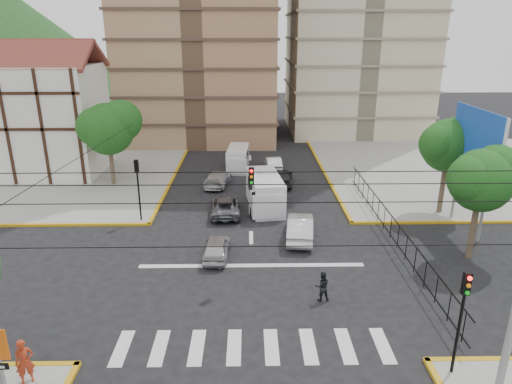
{
  "coord_description": "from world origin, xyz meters",
  "views": [
    {
      "loc": [
        -0.13,
        -22.24,
        12.78
      ],
      "look_at": [
        0.28,
        2.65,
        4.0
      ],
      "focal_mm": 32.0,
      "sensor_mm": 36.0,
      "label": 1
    }
  ],
  "objects_px": {
    "car_silver_front_left": "(217,247)",
    "pedestrian_crosswalk": "(322,286)",
    "traffic_light_nw": "(138,180)",
    "traffic_light_se": "(463,307)",
    "pedestrian_sw_corner": "(25,362)",
    "van_right_lane": "(265,193)",
    "car_white_front_right": "(300,227)",
    "van_left_lane": "(238,159)"
  },
  "relations": [
    {
      "from": "car_silver_front_left",
      "to": "pedestrian_crosswalk",
      "type": "relative_size",
      "value": 2.33
    },
    {
      "from": "traffic_light_nw",
      "to": "pedestrian_sw_corner",
      "type": "relative_size",
      "value": 2.4
    },
    {
      "from": "car_silver_front_left",
      "to": "traffic_light_nw",
      "type": "bearing_deg",
      "value": -40.84
    },
    {
      "from": "pedestrian_sw_corner",
      "to": "pedestrian_crosswalk",
      "type": "bearing_deg",
      "value": -6.74
    },
    {
      "from": "traffic_light_nw",
      "to": "traffic_light_se",
      "type": "bearing_deg",
      "value": -45.0
    },
    {
      "from": "van_left_lane",
      "to": "pedestrian_crosswalk",
      "type": "bearing_deg",
      "value": -74.55
    },
    {
      "from": "pedestrian_sw_corner",
      "to": "pedestrian_crosswalk",
      "type": "relative_size",
      "value": 1.17
    },
    {
      "from": "traffic_light_se",
      "to": "car_white_front_right",
      "type": "bearing_deg",
      "value": 110.01
    },
    {
      "from": "traffic_light_se",
      "to": "pedestrian_crosswalk",
      "type": "relative_size",
      "value": 2.8
    },
    {
      "from": "car_white_front_right",
      "to": "pedestrian_crosswalk",
      "type": "xyz_separation_m",
      "value": [
        0.31,
        -7.29,
        0.02
      ]
    },
    {
      "from": "pedestrian_sw_corner",
      "to": "pedestrian_crosswalk",
      "type": "xyz_separation_m",
      "value": [
        12.09,
        5.64,
        -0.28
      ]
    },
    {
      "from": "traffic_light_se",
      "to": "traffic_light_nw",
      "type": "distance_m",
      "value": 22.06
    },
    {
      "from": "van_right_lane",
      "to": "car_white_front_right",
      "type": "xyz_separation_m",
      "value": [
        2.1,
        -5.28,
        -0.47
      ]
    },
    {
      "from": "van_right_lane",
      "to": "car_silver_front_left",
      "type": "distance_m",
      "value": 8.45
    },
    {
      "from": "car_white_front_right",
      "to": "pedestrian_sw_corner",
      "type": "distance_m",
      "value": 17.5
    },
    {
      "from": "van_right_lane",
      "to": "traffic_light_nw",
      "type": "bearing_deg",
      "value": -172.45
    },
    {
      "from": "car_white_front_right",
      "to": "pedestrian_crosswalk",
      "type": "height_order",
      "value": "pedestrian_crosswalk"
    },
    {
      "from": "van_left_lane",
      "to": "pedestrian_sw_corner",
      "type": "xyz_separation_m",
      "value": [
        -7.43,
        -28.68,
        0.02
      ]
    },
    {
      "from": "pedestrian_crosswalk",
      "to": "car_white_front_right",
      "type": "bearing_deg",
      "value": -92.05
    },
    {
      "from": "van_left_lane",
      "to": "car_white_front_right",
      "type": "xyz_separation_m",
      "value": [
        4.36,
        -15.74,
        -0.27
      ]
    },
    {
      "from": "traffic_light_nw",
      "to": "van_right_lane",
      "type": "bearing_deg",
      "value": 14.76
    },
    {
      "from": "traffic_light_nw",
      "to": "pedestrian_sw_corner",
      "type": "height_order",
      "value": "traffic_light_nw"
    },
    {
      "from": "pedestrian_crosswalk",
      "to": "van_right_lane",
      "type": "bearing_deg",
      "value": -83.6
    },
    {
      "from": "traffic_light_se",
      "to": "pedestrian_sw_corner",
      "type": "height_order",
      "value": "traffic_light_se"
    },
    {
      "from": "traffic_light_nw",
      "to": "car_silver_front_left",
      "type": "xyz_separation_m",
      "value": [
        5.73,
        -5.47,
        -2.49
      ]
    },
    {
      "from": "car_silver_front_left",
      "to": "pedestrian_crosswalk",
      "type": "height_order",
      "value": "pedestrian_crosswalk"
    },
    {
      "from": "traffic_light_nw",
      "to": "car_silver_front_left",
      "type": "height_order",
      "value": "traffic_light_nw"
    },
    {
      "from": "traffic_light_nw",
      "to": "van_left_lane",
      "type": "relative_size",
      "value": 0.9
    },
    {
      "from": "traffic_light_nw",
      "to": "pedestrian_crosswalk",
      "type": "relative_size",
      "value": 2.8
    },
    {
      "from": "car_white_front_right",
      "to": "traffic_light_nw",
      "type": "bearing_deg",
      "value": -8.09
    },
    {
      "from": "traffic_light_se",
      "to": "car_white_front_right",
      "type": "height_order",
      "value": "traffic_light_se"
    },
    {
      "from": "van_right_lane",
      "to": "pedestrian_sw_corner",
      "type": "xyz_separation_m",
      "value": [
        -9.69,
        -18.22,
        -0.17
      ]
    },
    {
      "from": "pedestrian_sw_corner",
      "to": "traffic_light_se",
      "type": "bearing_deg",
      "value": -30.77
    },
    {
      "from": "car_white_front_right",
      "to": "pedestrian_sw_corner",
      "type": "relative_size",
      "value": 2.54
    },
    {
      "from": "traffic_light_se",
      "to": "pedestrian_crosswalk",
      "type": "bearing_deg",
      "value": 128.75
    },
    {
      "from": "car_silver_front_left",
      "to": "pedestrian_sw_corner",
      "type": "height_order",
      "value": "pedestrian_sw_corner"
    },
    {
      "from": "van_right_lane",
      "to": "car_silver_front_left",
      "type": "bearing_deg",
      "value": -119.23
    },
    {
      "from": "van_left_lane",
      "to": "car_silver_front_left",
      "type": "height_order",
      "value": "van_left_lane"
    },
    {
      "from": "van_left_lane",
      "to": "pedestrian_sw_corner",
      "type": "height_order",
      "value": "van_left_lane"
    },
    {
      "from": "traffic_light_nw",
      "to": "car_white_front_right",
      "type": "relative_size",
      "value": 0.94
    },
    {
      "from": "traffic_light_se",
      "to": "van_right_lane",
      "type": "xyz_separation_m",
      "value": [
        -6.71,
        17.94,
        -1.88
      ]
    },
    {
      "from": "pedestrian_sw_corner",
      "to": "car_silver_front_left",
      "type": "bearing_deg",
      "value": 26.17
    }
  ]
}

